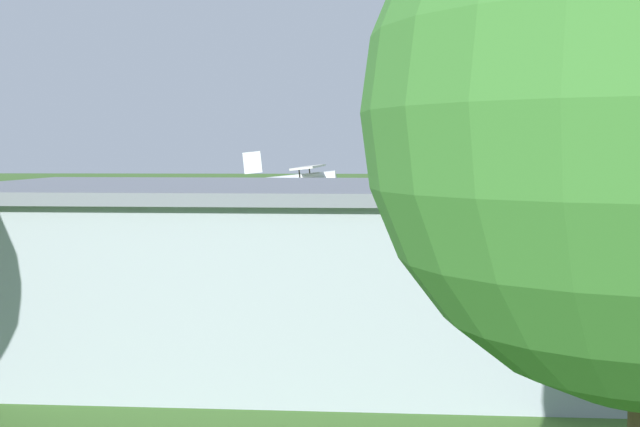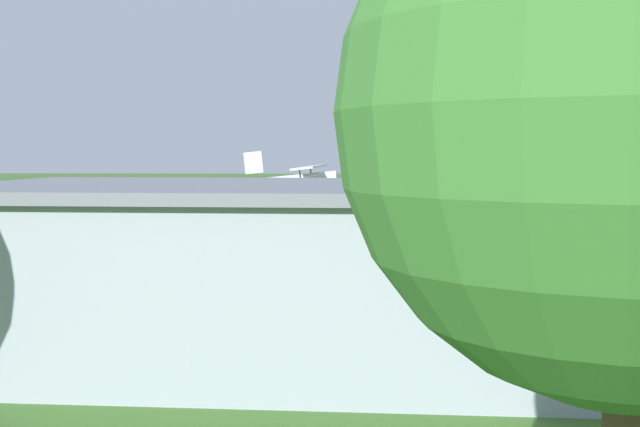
# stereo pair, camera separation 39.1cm
# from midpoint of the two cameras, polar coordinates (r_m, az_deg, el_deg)

# --- Properties ---
(ground_plane) EXTENTS (400.00, 400.00, 0.00)m
(ground_plane) POSITION_cam_midpoint_polar(r_m,az_deg,el_deg) (60.47, -0.03, -2.32)
(ground_plane) COLOR #3D6628
(hangar) EXTENTS (27.30, 14.02, 5.57)m
(hangar) POSITION_cam_midpoint_polar(r_m,az_deg,el_deg) (29.15, 4.33, -3.60)
(hangar) COLOR #99A3AD
(hangar) RESTS_ON ground_plane
(biplane) EXTENTS (6.46, 9.39, 3.71)m
(biplane) POSITION_cam_midpoint_polar(r_m,az_deg,el_deg) (54.88, -1.28, 1.94)
(biplane) COLOR silver
(car_red) EXTENTS (2.08, 4.29, 1.61)m
(car_red) POSITION_cam_midpoint_polar(r_m,az_deg,el_deg) (43.32, 19.72, -3.96)
(car_red) COLOR red
(car_red) RESTS_ON ground_plane
(car_green) EXTENTS (1.98, 4.25, 1.70)m
(car_green) POSITION_cam_midpoint_polar(r_m,az_deg,el_deg) (44.43, -10.52, -3.54)
(car_green) COLOR #1E6B38
(car_green) RESTS_ON ground_plane
(car_blue) EXTENTS (2.13, 4.35, 1.68)m
(car_blue) POSITION_cam_midpoint_polar(r_m,az_deg,el_deg) (46.02, -18.50, -3.43)
(car_blue) COLOR #23389E
(car_blue) RESTS_ON ground_plane
(person_beside_truck) EXTENTS (0.51, 0.51, 1.61)m
(person_beside_truck) POSITION_cam_midpoint_polar(r_m,az_deg,el_deg) (46.58, 12.49, -3.32)
(person_beside_truck) COLOR orange
(person_beside_truck) RESTS_ON ground_plane
(person_at_fence_line) EXTENTS (0.53, 0.53, 1.64)m
(person_at_fence_line) POSITION_cam_midpoint_polar(r_m,az_deg,el_deg) (46.26, -4.78, -3.26)
(person_at_fence_line) COLOR #33723F
(person_at_fence_line) RESTS_ON ground_plane
(person_near_hangar_door) EXTENTS (0.52, 0.52, 1.62)m
(person_near_hangar_door) POSITION_cam_midpoint_polar(r_m,az_deg,el_deg) (43.96, 2.11, -3.65)
(person_near_hangar_door) COLOR beige
(person_near_hangar_door) RESTS_ON ground_plane
(tree_by_windsock) EXTENTS (6.67, 6.67, 10.40)m
(tree_by_windsock) POSITION_cam_midpoint_polar(r_m,az_deg,el_deg) (10.87, 19.87, 5.92)
(tree_by_windsock) COLOR brown
(tree_by_windsock) RESTS_ON ground_plane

